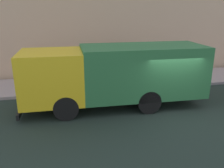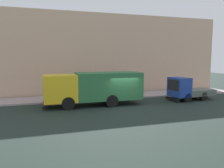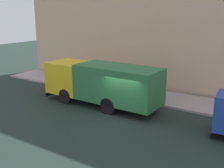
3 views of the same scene
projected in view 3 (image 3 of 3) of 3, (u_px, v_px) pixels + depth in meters
name	position (u px, v px, depth m)	size (l,w,h in m)	color
ground	(123.00, 117.00, 17.39)	(80.00, 80.00, 0.00)	#202D27
sidewalk	(155.00, 97.00, 21.19)	(3.47, 30.00, 0.16)	#A59395
building_facade	(170.00, 34.00, 21.84)	(0.50, 30.00, 9.25)	#D5AB8B
large_utility_truck	(102.00, 82.00, 19.11)	(2.69, 8.64, 2.91)	yellow
pedestrian_walking	(128.00, 82.00, 21.39)	(0.53, 0.53, 1.79)	brown
pedestrian_standing	(158.00, 87.00, 20.19)	(0.44, 0.44, 1.66)	black
traffic_cone_orange	(86.00, 86.00, 22.84)	(0.41, 0.41, 0.59)	orange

